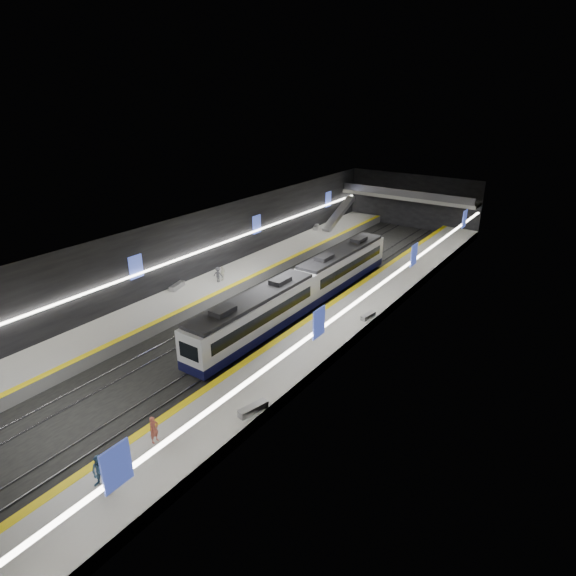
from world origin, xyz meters
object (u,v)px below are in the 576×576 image
Objects in this scene: bench_left_near at (177,286)px; bench_right_far at (368,316)px; train at (303,287)px; bench_right_near at (253,409)px; passenger_left_b at (218,275)px; passenger_left_a at (223,274)px; passenger_right_a at (154,430)px; bench_left_far at (316,227)px; passenger_right_b at (101,472)px; escalator at (339,214)px.

bench_left_near is 19.51m from bench_right_far.
train is 14.59× the size of bench_right_near.
passenger_left_b is at bearing -171.51° from train.
bench_left_near is 4.38m from passenger_left_b.
passenger_left_a is 0.60m from passenger_left_b.
bench_right_near is 6.11m from passenger_right_a.
passenger_left_b is at bearing -107.51° from bench_left_far.
passenger_right_b reaches higher than passenger_left_b.
passenger_left_a is at bearing -174.96° from train.
bench_right_near is 22.76m from passenger_left_a.
bench_left_far is at bearing 77.91° from passenger_right_b.
bench_left_near is 1.27× the size of passenger_left_b.
train is 19.73× the size of passenger_left_a.
bench_left_near is 26.81m from bench_left_far.
train is 15.73× the size of passenger_right_b.
bench_left_far is 28.96m from bench_right_far.
bench_right_far is 0.89× the size of passenger_right_b.
passenger_left_b is (-16.65, 14.99, 0.56)m from bench_right_near.
train reaches higher than bench_left_near.
escalator is 4.07× the size of bench_left_far.
passenger_right_b is at bearing -86.73° from bench_right_far.
passenger_right_a reaches higher than bench_left_far.
escalator reaches higher than bench_left_far.
train reaches higher than bench_right_far.
escalator is 5.25× the size of passenger_left_a.
bench_left_far is at bearing -123.75° from escalator.
bench_left_far is 42.54m from bench_right_near.
train is 9.77m from passenger_left_b.
passenger_right_a is at bearing -88.82° from bench_right_far.
bench_right_near is (7.00, -16.43, -0.94)m from train.
bench_left_far is 1.29× the size of passenger_left_a.
passenger_right_b reaches higher than bench_left_far.
passenger_left_a is (2.42, -22.48, 0.52)m from bench_left_far.
bench_right_near is 16.21m from bench_right_far.
passenger_right_a is 1.03× the size of passenger_left_b.
bench_right_near is at bearing 119.60° from passenger_left_b.
bench_left_near is 4.92m from passenger_left_a.
passenger_right_a reaches higher than passenger_left_a.
passenger_right_a is 24.98m from passenger_left_a.
bench_right_near is at bearing 43.27° from passenger_right_b.
passenger_right_a reaches higher than bench_right_near.
bench_right_near is 1.27× the size of passenger_left_b.
bench_left_far is 0.95× the size of bench_right_near.
passenger_right_a is (16.07, -43.39, 0.60)m from bench_left_far.
passenger_left_b is at bearing 151.50° from bench_right_near.
bench_right_far is at bearing -55.63° from escalator.
passenger_right_b is at bearing -94.06° from bench_left_far.
bench_right_far is 1.05× the size of passenger_left_b.
bench_right_near is at bearing -45.39° from bench_left_near.
passenger_right_b is (-2.51, -25.33, 0.75)m from bench_right_far.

